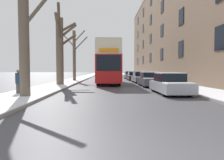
{
  "coord_description": "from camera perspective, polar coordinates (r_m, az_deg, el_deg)",
  "views": [
    {
      "loc": [
        -0.94,
        -3.26,
        1.54
      ],
      "look_at": [
        -0.47,
        14.78,
        0.66
      ],
      "focal_mm": 32.0,
      "sensor_mm": 36.0,
      "label": 1
    }
  ],
  "objects": [
    {
      "name": "parked_car_1",
      "position": [
        19.43,
        10.83,
        0.12
      ],
      "size": [
        1.84,
        3.96,
        1.41
      ],
      "color": "#474C56",
      "rests_on": "ground"
    },
    {
      "name": "parked_car_4",
      "position": [
        36.29,
        5.07,
        1.37
      ],
      "size": [
        1.86,
        4.4,
        1.41
      ],
      "color": "#474C56",
      "rests_on": "ground"
    },
    {
      "name": "parked_car_0",
      "position": [
        13.64,
        16.21,
        -1.08
      ],
      "size": [
        1.79,
        4.35,
        1.4
      ],
      "color": "#9EA3AD",
      "rests_on": "ground"
    },
    {
      "name": "sidewalk_right",
      "position": [
        56.68,
        5.35,
        1.31
      ],
      "size": [
        3.05,
        130.0,
        0.16
      ],
      "color": "gray",
      "rests_on": "ground"
    },
    {
      "name": "parked_car_3",
      "position": [
        30.96,
        6.2,
        1.07
      ],
      "size": [
        1.81,
        4.19,
        1.33
      ],
      "color": "black",
      "rests_on": "ground"
    },
    {
      "name": "double_decker_bus",
      "position": [
        23.25,
        -1.08,
        5.29
      ],
      "size": [
        2.52,
        10.42,
        4.51
      ],
      "color": "red",
      "rests_on": "ground"
    },
    {
      "name": "bare_tree_left_2",
      "position": [
        28.03,
        -10.66,
        7.2
      ],
      "size": [
        3.58,
        2.04,
        6.94
      ],
      "color": "brown",
      "rests_on": "ground"
    },
    {
      "name": "oncoming_van",
      "position": [
        42.03,
        -2.88,
        2.43
      ],
      "size": [
        1.96,
        4.89,
        2.37
      ],
      "color": "white",
      "rests_on": "ground"
    },
    {
      "name": "parked_car_2",
      "position": [
        25.18,
        7.98,
        0.74
      ],
      "size": [
        1.69,
        4.51,
        1.43
      ],
      "color": "slate",
      "rests_on": "ground"
    },
    {
      "name": "bare_tree_left_0",
      "position": [
        11.98,
        -23.83,
        12.85
      ],
      "size": [
        3.1,
        3.57,
        8.57
      ],
      "color": "brown",
      "rests_on": "ground"
    },
    {
      "name": "pedestrian_left_sidewalk",
      "position": [
        13.24,
        -25.18,
        -0.37
      ],
      "size": [
        0.35,
        0.35,
        1.59
      ],
      "rotation": [
        0.0,
        0.0,
        1.2
      ],
      "color": "#4C4742",
      "rests_on": "ground"
    },
    {
      "name": "terrace_facade_right",
      "position": [
        36.85,
        19.42,
        14.12
      ],
      "size": [
        9.1,
        52.8,
        17.75
      ],
      "color": "#7A604C",
      "rests_on": "ground"
    },
    {
      "name": "bare_tree_left_1",
      "position": [
        20.46,
        -14.5,
        8.97
      ],
      "size": [
        1.93,
        4.63,
        7.43
      ],
      "color": "brown",
      "rests_on": "ground"
    },
    {
      "name": "sidewalk_left",
      "position": [
        56.49,
        -6.44,
        1.3
      ],
      "size": [
        3.05,
        130.0,
        0.16
      ],
      "color": "gray",
      "rests_on": "ground"
    }
  ]
}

